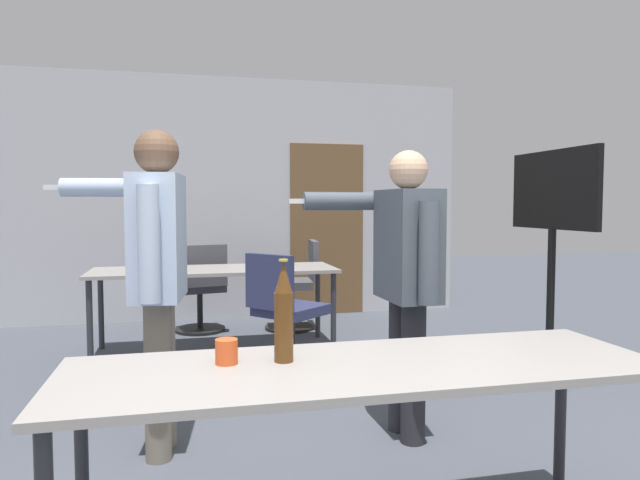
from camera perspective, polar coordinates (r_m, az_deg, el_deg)
back_wall at (r=6.74m, az=-8.29°, el=4.02°), size 5.45×0.12×2.79m
conference_table_near at (r=2.14m, az=4.55°, el=-13.96°), size 2.16×0.67×0.75m
conference_table_far at (r=5.23m, az=-10.44°, el=-3.51°), size 2.16×0.74×0.75m
tv_screen at (r=4.70m, az=22.21°, el=0.30°), size 0.44×1.02×1.74m
person_near_casual at (r=3.11m, az=-16.12°, el=-1.96°), size 0.77×0.71×1.72m
person_center_tall at (r=3.25m, az=8.51°, el=-2.68°), size 0.76×0.66×1.63m
office_chair_mid_tucked at (r=6.04m, az=-11.77°, el=-5.03°), size 0.55×0.60×0.92m
office_chair_far_right at (r=4.51m, az=-3.52°, el=-7.61°), size 0.69×0.68×0.95m
office_chair_side_rolled at (r=6.09m, az=-2.37°, el=-4.74°), size 0.57×0.52×0.94m
beer_bottle at (r=2.11m, az=-3.66°, el=-7.35°), size 0.07×0.07×0.38m
drink_cup at (r=2.13m, az=-9.33°, el=-10.95°), size 0.08×0.08×0.09m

